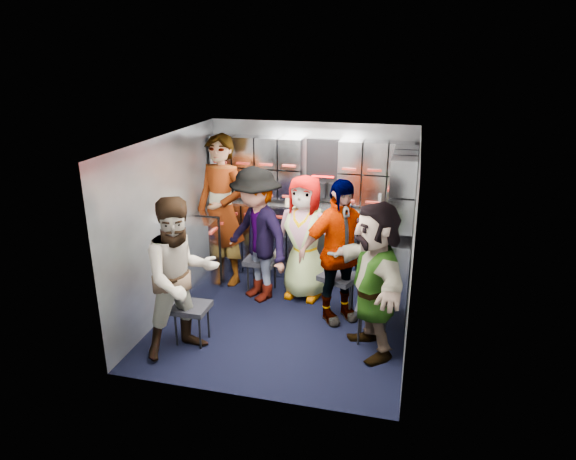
% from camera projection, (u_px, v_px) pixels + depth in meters
% --- Properties ---
extents(floor, '(3.00, 3.00, 0.00)m').
position_uv_depth(floor, '(284.00, 318.00, 6.07)').
color(floor, black).
rests_on(floor, ground).
extents(wall_back, '(2.80, 0.04, 2.10)m').
position_uv_depth(wall_back, '(311.00, 199.00, 7.10)').
color(wall_back, '#91979E').
rests_on(wall_back, ground).
extents(wall_left, '(0.04, 3.00, 2.10)m').
position_uv_depth(wall_left, '(169.00, 225.00, 6.04)').
color(wall_left, '#91979E').
rests_on(wall_left, ground).
extents(wall_right, '(0.04, 3.00, 2.10)m').
position_uv_depth(wall_right, '(412.00, 245.00, 5.40)').
color(wall_right, '#91979E').
rests_on(wall_right, ground).
extents(ceiling, '(2.80, 3.00, 0.02)m').
position_uv_depth(ceiling, '(284.00, 140.00, 5.37)').
color(ceiling, silver).
rests_on(ceiling, wall_back).
extents(cart_bank_back, '(2.68, 0.38, 0.99)m').
position_uv_depth(cart_bank_back, '(307.00, 241.00, 7.09)').
color(cart_bank_back, '#A3A7B3').
rests_on(cart_bank_back, ground).
extents(cart_bank_left, '(0.38, 0.76, 0.99)m').
position_uv_depth(cart_bank_left, '(206.00, 253.00, 6.69)').
color(cart_bank_left, '#A3A7B3').
rests_on(cart_bank_left, ground).
extents(counter, '(2.68, 0.42, 0.03)m').
position_uv_depth(counter, '(308.00, 205.00, 6.91)').
color(counter, silver).
rests_on(counter, cart_bank_back).
extents(locker_bank_back, '(2.68, 0.28, 0.82)m').
position_uv_depth(locker_bank_back, '(309.00, 170.00, 6.81)').
color(locker_bank_back, '#A3A7B3').
rests_on(locker_bank_back, wall_back).
extents(locker_bank_right, '(0.28, 1.00, 0.82)m').
position_uv_depth(locker_bank_right, '(403.00, 188.00, 5.93)').
color(locker_bank_right, '#A3A7B3').
rests_on(locker_bank_right, wall_right).
extents(right_cabinet, '(0.28, 1.20, 1.00)m').
position_uv_depth(right_cabinet, '(397.00, 269.00, 6.17)').
color(right_cabinet, '#A3A7B3').
rests_on(right_cabinet, ground).
extents(coffee_niche, '(0.46, 0.16, 0.84)m').
position_uv_depth(coffee_niche, '(323.00, 171.00, 6.83)').
color(coffee_niche, black).
rests_on(coffee_niche, wall_back).
extents(red_latch_strip, '(2.60, 0.02, 0.03)m').
position_uv_depth(red_latch_strip, '(304.00, 219.00, 6.78)').
color(red_latch_strip, maroon).
rests_on(red_latch_strip, cart_bank_back).
extents(jump_seat_near_left, '(0.37, 0.35, 0.44)m').
position_uv_depth(jump_seat_near_left, '(191.00, 309.00, 5.46)').
color(jump_seat_near_left, black).
rests_on(jump_seat_near_left, ground).
extents(jump_seat_mid_left, '(0.41, 0.39, 0.47)m').
position_uv_depth(jump_seat_mid_left, '(261.00, 262.00, 6.60)').
color(jump_seat_mid_left, black).
rests_on(jump_seat_mid_left, ground).
extents(jump_seat_center, '(0.48, 0.47, 0.44)m').
position_uv_depth(jump_seat_center, '(307.00, 262.00, 6.66)').
color(jump_seat_center, black).
rests_on(jump_seat_center, ground).
extents(jump_seat_mid_right, '(0.53, 0.52, 0.48)m').
position_uv_depth(jump_seat_mid_right, '(339.00, 279.00, 6.08)').
color(jump_seat_mid_right, black).
rests_on(jump_seat_mid_right, ground).
extents(jump_seat_near_right, '(0.36, 0.34, 0.43)m').
position_uv_depth(jump_seat_near_right, '(373.00, 310.00, 5.47)').
color(jump_seat_near_right, black).
rests_on(jump_seat_near_right, ground).
extents(attendant_standing, '(0.83, 0.64, 2.00)m').
position_uv_depth(attendant_standing, '(222.00, 211.00, 6.72)').
color(attendant_standing, black).
rests_on(attendant_standing, ground).
extents(attendant_arc_a, '(1.02, 1.03, 1.68)m').
position_uv_depth(attendant_arc_a, '(181.00, 278.00, 5.14)').
color(attendant_arc_a, black).
rests_on(attendant_arc_a, ground).
extents(attendant_arc_b, '(1.26, 1.16, 1.70)m').
position_uv_depth(attendant_arc_b, '(257.00, 235.00, 6.30)').
color(attendant_arc_b, black).
rests_on(attendant_arc_b, ground).
extents(attendant_arc_c, '(0.84, 0.61, 1.58)m').
position_uv_depth(attendant_arc_c, '(304.00, 238.00, 6.36)').
color(attendant_arc_c, black).
rests_on(attendant_arc_c, ground).
extents(attendant_arc_d, '(1.03, 0.94, 1.69)m').
position_uv_depth(attendant_arc_d, '(338.00, 252.00, 5.78)').
color(attendant_arc_d, black).
rests_on(attendant_arc_d, ground).
extents(attendant_arc_e, '(1.13, 1.56, 1.63)m').
position_uv_depth(attendant_arc_e, '(374.00, 279.00, 5.16)').
color(attendant_arc_e, black).
rests_on(attendant_arc_e, ground).
extents(bottle_left, '(0.07, 0.07, 0.23)m').
position_uv_depth(bottle_left, '(251.00, 193.00, 7.00)').
color(bottle_left, white).
rests_on(bottle_left, counter).
extents(bottle_mid, '(0.07, 0.07, 0.23)m').
position_uv_depth(bottle_mid, '(316.00, 198.00, 6.80)').
color(bottle_mid, white).
rests_on(bottle_mid, counter).
extents(bottle_right, '(0.07, 0.07, 0.24)m').
position_uv_depth(bottle_right, '(380.00, 202.00, 6.61)').
color(bottle_right, white).
rests_on(bottle_right, counter).
extents(cup_left, '(0.08, 0.08, 0.11)m').
position_uv_depth(cup_left, '(288.00, 200.00, 6.90)').
color(cup_left, beige).
rests_on(cup_left, counter).
extents(cup_right, '(0.08, 0.08, 0.11)m').
position_uv_depth(cup_right, '(345.00, 204.00, 6.72)').
color(cup_right, beige).
rests_on(cup_right, counter).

